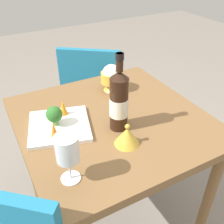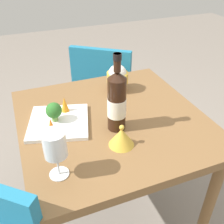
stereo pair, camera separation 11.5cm
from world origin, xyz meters
name	(u,v)px [view 2 (the right image)]	position (x,y,z in m)	size (l,w,h in m)	color
ground_plane	(112,218)	(0.00, 0.00, 0.00)	(8.00, 8.00, 0.00)	gray
dining_table	(112,135)	(0.00, 0.00, 0.65)	(0.81, 0.81, 0.75)	brown
chair_by_wall	(104,89)	(0.65, -0.19, 0.53)	(0.56, 0.56, 0.85)	teal
wine_bottle	(117,101)	(-0.07, 0.01, 0.88)	(0.08, 0.08, 0.33)	black
wine_glass	(55,146)	(-0.25, 0.29, 0.88)	(0.08, 0.08, 0.18)	white
rice_bowl	(117,77)	(0.23, -0.12, 0.82)	(0.11, 0.11, 0.14)	gold
rice_bowl_lid	(122,137)	(-0.18, 0.03, 0.79)	(0.10, 0.10, 0.09)	gold
serving_plate	(59,122)	(0.04, 0.23, 0.76)	(0.31, 0.31, 0.02)	white
broccoli_floret	(54,111)	(0.05, 0.24, 0.82)	(0.07, 0.07, 0.09)	#729E4C
carrot_garnish_left	(51,125)	(-0.02, 0.27, 0.80)	(0.03, 0.03, 0.06)	orange
carrot_garnish_right	(65,104)	(0.11, 0.19, 0.80)	(0.04, 0.04, 0.07)	orange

